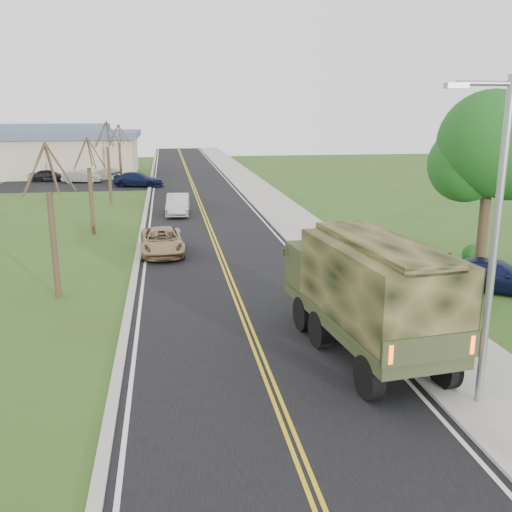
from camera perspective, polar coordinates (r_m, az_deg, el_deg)
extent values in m
plane|color=#324C19|center=(14.70, 2.45, -15.11)|extent=(160.00, 160.00, 0.00)
cube|color=black|center=(53.08, -6.14, 6.51)|extent=(8.00, 120.00, 0.01)
cube|color=#9E998E|center=(53.44, -1.66, 6.70)|extent=(0.30, 120.00, 0.12)
cube|color=#9E998E|center=(53.69, 0.20, 6.73)|extent=(3.20, 120.00, 0.10)
cube|color=#9E998E|center=(53.04, -10.64, 6.39)|extent=(0.30, 120.00, 0.10)
cylinder|color=gray|center=(14.59, 22.68, 0.45)|extent=(0.18, 0.18, 8.00)
cylinder|color=gray|center=(13.92, 22.05, 15.71)|extent=(1.40, 0.12, 0.12)
cube|color=gray|center=(13.58, 19.39, 15.79)|extent=(0.50, 0.22, 0.12)
cylinder|color=#38281C|center=(26.73, 21.80, 3.21)|extent=(0.44, 0.44, 5.04)
sphere|color=#164E18|center=(26.35, 22.48, 10.33)|extent=(4.50, 4.50, 4.50)
sphere|color=#164E18|center=(26.44, 20.24, 8.58)|extent=(3.24, 3.24, 3.24)
sphere|color=#164E18|center=(26.42, 24.11, 8.80)|extent=(3.42, 3.42, 3.42)
cylinder|color=#38281C|center=(23.52, -19.55, 0.95)|extent=(0.24, 0.24, 4.20)
cylinder|color=#38281C|center=(23.09, -18.95, 8.40)|extent=(1.01, 0.33, 1.90)
cylinder|color=#38281C|center=(23.65, -19.81, 8.27)|extent=(0.13, 1.29, 1.74)
cylinder|color=#38281C|center=(23.31, -21.22, 8.26)|extent=(0.98, 0.43, 1.90)
cylinder|color=#38281C|center=(22.67, -21.36, 7.90)|extent=(0.79, 1.05, 1.77)
cylinder|color=#38281C|center=(22.59, -19.70, 8.22)|extent=(0.58, 0.90, 1.90)
cylinder|color=#38281C|center=(35.20, -16.14, 5.26)|extent=(0.24, 0.24, 3.96)
cylinder|color=#38281C|center=(34.95, -15.70, 9.95)|extent=(0.96, 0.32, 1.79)
cylinder|color=#38281C|center=(35.46, -16.29, 9.85)|extent=(0.12, 1.22, 1.65)
cylinder|color=#38281C|center=(35.11, -17.14, 9.87)|extent=(0.93, 0.41, 1.79)
cylinder|color=#38281C|center=(34.49, -17.16, 9.67)|extent=(0.75, 0.99, 1.67)
cylinder|color=#38281C|center=(34.47, -16.12, 9.86)|extent=(0.55, 0.85, 1.80)
cylinder|color=#38281C|center=(47.00, -14.44, 7.84)|extent=(0.24, 0.24, 4.44)
cylinder|color=#38281C|center=(46.86, -14.05, 11.78)|extent=(1.07, 0.35, 2.00)
cylinder|color=#38281C|center=(47.42, -14.57, 11.67)|extent=(0.13, 1.36, 1.84)
cylinder|color=#38281C|center=(47.00, -15.27, 11.71)|extent=(1.03, 0.46, 2.00)
cylinder|color=#38281C|center=(46.31, -15.26, 11.58)|extent=(0.83, 1.10, 1.87)
cylinder|color=#38281C|center=(46.31, -14.39, 11.73)|extent=(0.61, 0.95, 2.01)
cylinder|color=#38281C|center=(58.92, -13.40, 8.97)|extent=(0.24, 0.24, 4.08)
cylinder|color=#38281C|center=(58.82, -13.10, 11.86)|extent=(0.99, 0.33, 1.84)
cylinder|color=#38281C|center=(59.33, -13.49, 11.78)|extent=(0.13, 1.25, 1.69)
cylinder|color=#38281C|center=(58.94, -14.00, 11.81)|extent=(0.95, 0.42, 1.85)
cylinder|color=#38281C|center=(58.30, -13.98, 11.71)|extent=(0.77, 1.02, 1.72)
cylinder|color=#38281C|center=(58.31, -13.34, 11.83)|extent=(0.57, 0.88, 1.85)
cube|color=tan|center=(70.01, -20.27, 9.34)|extent=(20.00, 12.00, 4.20)
cube|color=#475466|center=(69.88, -20.45, 11.29)|extent=(21.00, 13.00, 0.70)
cube|color=#475466|center=(69.85, -20.50, 11.87)|extent=(14.00, 8.00, 0.90)
cube|color=black|center=(59.43, -16.19, 6.87)|extent=(18.00, 10.00, 0.02)
cylinder|color=black|center=(15.24, 11.24, -11.79)|extent=(0.50, 1.20, 1.17)
cylinder|color=black|center=(16.29, 18.38, -10.49)|extent=(0.50, 1.20, 1.17)
cylinder|color=black|center=(18.05, 6.41, -7.32)|extent=(0.50, 1.20, 1.17)
cylinder|color=black|center=(18.95, 12.72, -6.52)|extent=(0.50, 1.20, 1.17)
cylinder|color=black|center=(19.34, 4.78, -5.77)|extent=(0.50, 1.20, 1.17)
cylinder|color=black|center=(20.19, 10.75, -5.10)|extent=(0.50, 1.20, 1.17)
cube|color=#343B20|center=(17.75, 10.58, -6.03)|extent=(3.37, 7.66, 0.37)
cube|color=#343B20|center=(19.82, 7.31, -0.99)|extent=(2.76, 2.29, 1.48)
cube|color=black|center=(20.62, 6.31, 0.25)|extent=(2.33, 0.35, 0.74)
cube|color=#343B20|center=(16.91, 11.96, -6.19)|extent=(3.27, 5.88, 0.16)
cube|color=black|center=(16.56, 12.16, -2.59)|extent=(3.27, 5.88, 2.12)
cube|color=black|center=(16.28, 12.36, 1.16)|extent=(2.32, 5.77, 0.26)
cube|color=#343B20|center=(14.57, 17.10, -8.85)|extent=(2.65, 0.43, 0.69)
cube|color=#FF590C|center=(13.98, 13.33, -9.60)|extent=(0.11, 0.05, 0.48)
cube|color=#FF590C|center=(15.13, 20.83, -8.30)|extent=(0.11, 0.05, 0.48)
imported|color=tan|center=(29.84, -9.37, 1.47)|extent=(2.33, 4.77, 1.30)
imported|color=#BAB9BF|center=(40.87, -7.81, 5.12)|extent=(1.81, 4.50, 1.46)
imported|color=#0F1639|center=(25.35, 22.86, -1.85)|extent=(4.59, 3.99, 1.27)
cube|color=#163F1A|center=(17.72, 18.33, -8.98)|extent=(0.58, 0.49, 0.65)
imported|color=black|center=(63.41, -19.93, 7.60)|extent=(3.76, 1.55, 1.28)
imported|color=#A5A4A9|center=(61.15, -17.02, 7.60)|extent=(4.02, 1.88, 1.27)
imported|color=#11193E|center=(56.71, -11.68, 7.50)|extent=(5.16, 3.15, 1.40)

